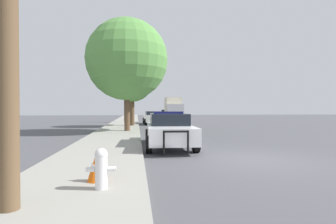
{
  "coord_description": "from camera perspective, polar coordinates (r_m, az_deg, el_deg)",
  "views": [
    {
      "loc": [
        -3.83,
        -8.08,
        1.69
      ],
      "look_at": [
        -0.2,
        21.89,
        1.23
      ],
      "focal_mm": 28.0,
      "sensor_mm": 36.0,
      "label": 1
    }
  ],
  "objects": [
    {
      "name": "sidewalk_left",
      "position": [
        8.34,
        -15.81,
        -10.41
      ],
      "size": [
        3.0,
        110.0,
        0.13
      ],
      "color": "#99968C",
      "rests_on": "ground_plane"
    },
    {
      "name": "ground_plane",
      "position": [
        9.1,
        18.4,
        -9.89
      ],
      "size": [
        110.0,
        110.0,
        0.0
      ],
      "primitive_type": "plane",
      "color": "#4F4F54"
    },
    {
      "name": "box_truck",
      "position": [
        41.31,
        1.15,
        0.97
      ],
      "size": [
        2.77,
        6.95,
        3.36
      ],
      "rotation": [
        0.0,
        0.0,
        3.11
      ],
      "color": "#B7B7BC",
      "rests_on": "ground_plane"
    },
    {
      "name": "car_background_midblock",
      "position": [
        27.24,
        -3.38,
        -1.15
      ],
      "size": [
        1.95,
        4.68,
        1.36
      ],
      "rotation": [
        0.0,
        0.0,
        0.02
      ],
      "color": "silver",
      "rests_on": "ground_plane"
    },
    {
      "name": "police_car",
      "position": [
        11.45,
        0.18,
        -3.75
      ],
      "size": [
        2.14,
        5.12,
        1.54
      ],
      "rotation": [
        0.0,
        0.0,
        3.11
      ],
      "color": "white",
      "rests_on": "ground_plane"
    },
    {
      "name": "car_background_distant",
      "position": [
        45.8,
        -0.57,
        -0.3
      ],
      "size": [
        2.01,
        4.17,
        1.39
      ],
      "rotation": [
        0.0,
        0.0,
        -0.04
      ],
      "color": "black",
      "rests_on": "ground_plane"
    },
    {
      "name": "tree_sidewalk_mid",
      "position": [
        23.85,
        -7.83,
        6.72
      ],
      "size": [
        3.8,
        3.8,
        5.92
      ],
      "color": "brown",
      "rests_on": "sidewalk_left"
    },
    {
      "name": "traffic_cone",
      "position": [
        5.91,
        -15.38,
        -11.52
      ],
      "size": [
        0.38,
        0.38,
        0.59
      ],
      "color": "orange",
      "rests_on": "sidewalk_left"
    },
    {
      "name": "fire_hydrant",
      "position": [
        5.32,
        -14.33,
        -11.56
      ],
      "size": [
        0.57,
        0.25,
        0.79
      ],
      "color": "white",
      "rests_on": "sidewalk_left"
    },
    {
      "name": "traffic_light",
      "position": [
        30.45,
        -7.1,
        4.25
      ],
      "size": [
        3.08,
        0.35,
        4.78
      ],
      "color": "#424247",
      "rests_on": "sidewalk_left"
    },
    {
      "name": "tree_sidewalk_near",
      "position": [
        18.5,
        -8.92,
        11.17
      ],
      "size": [
        5.6,
        5.6,
        7.68
      ],
      "color": "brown",
      "rests_on": "sidewalk_left"
    }
  ]
}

